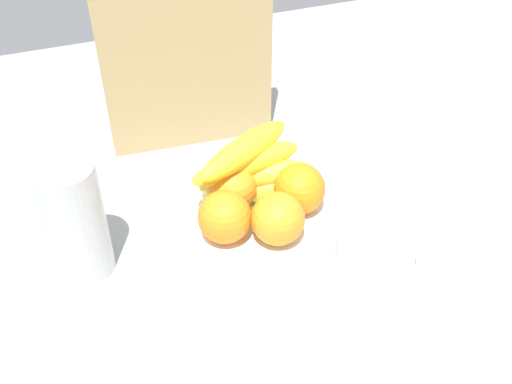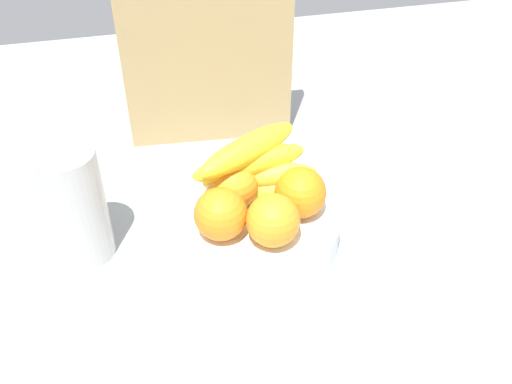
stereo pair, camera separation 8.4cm
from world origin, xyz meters
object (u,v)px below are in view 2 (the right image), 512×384
at_px(orange_back_left, 232,185).
at_px(thermos_tumbler, 76,205).
at_px(orange_center, 253,163).
at_px(orange_front_left, 273,220).
at_px(cutting_board, 207,47).
at_px(orange_front_right, 300,193).
at_px(jar_lid, 436,282).
at_px(fruit_bowl, 256,227).
at_px(orange_back_right, 221,214).
at_px(banana_bunch, 253,169).

xyz_separation_m(orange_back_left, thermos_tumbler, (-0.22, 0.00, -0.00)).
xyz_separation_m(orange_center, orange_back_left, (-0.04, -0.04, 0.00)).
distance_m(orange_front_left, thermos_tumbler, 0.27).
height_order(orange_front_left, cutting_board, cutting_board).
height_order(orange_front_left, orange_center, same).
height_order(orange_front_right, jar_lid, orange_front_right).
relative_size(orange_back_left, thermos_tumbler, 0.40).
bearing_deg(fruit_bowl, cutting_board, 95.23).
distance_m(orange_center, orange_back_right, 0.12).
bearing_deg(cutting_board, fruit_bowl, -81.39).
relative_size(orange_front_right, jar_lid, 1.19).
bearing_deg(cutting_board, thermos_tumbler, -129.30).
xyz_separation_m(orange_front_right, orange_center, (-0.05, 0.08, 0.00)).
bearing_deg(fruit_bowl, banana_bunch, 86.55).
height_order(banana_bunch, thermos_tumbler, thermos_tumbler).
bearing_deg(orange_front_right, orange_back_left, 158.62).
xyz_separation_m(orange_back_left, banana_bunch, (0.03, 0.01, 0.02)).
distance_m(orange_front_left, orange_center, 0.13).
height_order(orange_center, banana_bunch, banana_bunch).
bearing_deg(orange_back_left, cutting_board, 88.99).
bearing_deg(fruit_bowl, orange_back_right, -150.74).
height_order(orange_back_left, banana_bunch, banana_bunch).
distance_m(orange_front_left, orange_back_right, 0.07).
bearing_deg(thermos_tumbler, jar_lid, -19.23).
height_order(orange_front_right, cutting_board, cutting_board).
relative_size(banana_bunch, jar_lid, 2.99).
xyz_separation_m(orange_front_right, orange_back_right, (-0.12, -0.02, 0.00)).
relative_size(orange_back_left, orange_back_right, 1.00).
distance_m(orange_front_left, jar_lid, 0.25).
bearing_deg(orange_center, thermos_tumbler, -171.15).
relative_size(orange_center, thermos_tumbler, 0.40).
height_order(banana_bunch, cutting_board, cutting_board).
height_order(orange_front_left, banana_bunch, banana_bunch).
height_order(fruit_bowl, orange_back_right, orange_back_right).
bearing_deg(orange_center, orange_back_left, -131.49).
bearing_deg(orange_front_right, orange_front_left, -136.93).
xyz_separation_m(orange_front_left, cutting_board, (-0.04, 0.33, 0.09)).
bearing_deg(orange_back_right, fruit_bowl, 29.26).
distance_m(fruit_bowl, cutting_board, 0.31).
distance_m(orange_back_right, cutting_board, 0.31).
bearing_deg(fruit_bowl, orange_front_left, -79.27).
xyz_separation_m(fruit_bowl, cutting_board, (-0.02, 0.27, 0.15)).
bearing_deg(banana_bunch, jar_lid, -37.25).
xyz_separation_m(banana_bunch, cutting_board, (-0.03, 0.24, 0.07)).
distance_m(fruit_bowl, orange_front_right, 0.09).
height_order(cutting_board, jar_lid, cutting_board).
height_order(fruit_bowl, orange_center, orange_center).
distance_m(banana_bunch, jar_lid, 0.30).
bearing_deg(orange_front_left, orange_center, 90.74).
distance_m(orange_front_left, cutting_board, 0.34).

